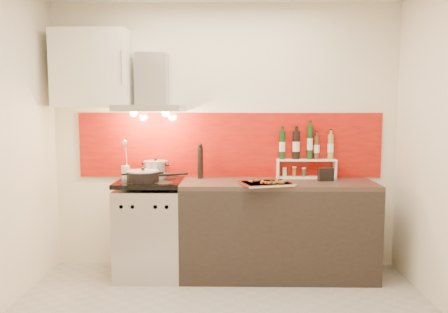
{
  "coord_description": "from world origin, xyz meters",
  "views": [
    {
      "loc": [
        0.06,
        -2.94,
        1.54
      ],
      "look_at": [
        0.0,
        0.95,
        1.15
      ],
      "focal_mm": 35.0,
      "sensor_mm": 36.0,
      "label": 1
    }
  ],
  "objects_px": {
    "saute_pan": "(144,176)",
    "baking_tray": "(266,183)",
    "pepper_mill": "(200,161)",
    "range_stove": "(150,229)",
    "stock_pot": "(156,169)",
    "counter": "(277,229)"
  },
  "relations": [
    {
      "from": "baking_tray",
      "to": "counter",
      "type": "bearing_deg",
      "value": 57.3
    },
    {
      "from": "saute_pan",
      "to": "pepper_mill",
      "type": "bearing_deg",
      "value": 29.59
    },
    {
      "from": "saute_pan",
      "to": "baking_tray",
      "type": "relative_size",
      "value": 1.05
    },
    {
      "from": "saute_pan",
      "to": "pepper_mill",
      "type": "height_order",
      "value": "pepper_mill"
    },
    {
      "from": "range_stove",
      "to": "baking_tray",
      "type": "relative_size",
      "value": 1.74
    },
    {
      "from": "pepper_mill",
      "to": "counter",
      "type": "bearing_deg",
      "value": -14.66
    },
    {
      "from": "stock_pot",
      "to": "pepper_mill",
      "type": "distance_m",
      "value": 0.44
    },
    {
      "from": "pepper_mill",
      "to": "saute_pan",
      "type": "bearing_deg",
      "value": -150.41
    },
    {
      "from": "saute_pan",
      "to": "pepper_mill",
      "type": "xyz_separation_m",
      "value": [
        0.5,
        0.28,
        0.1
      ]
    },
    {
      "from": "counter",
      "to": "pepper_mill",
      "type": "distance_m",
      "value": 0.98
    },
    {
      "from": "pepper_mill",
      "to": "baking_tray",
      "type": "bearing_deg",
      "value": -32.58
    },
    {
      "from": "saute_pan",
      "to": "counter",
      "type": "bearing_deg",
      "value": 4.21
    },
    {
      "from": "saute_pan",
      "to": "baking_tray",
      "type": "distance_m",
      "value": 1.12
    },
    {
      "from": "range_stove",
      "to": "counter",
      "type": "bearing_deg",
      "value": 0.23
    },
    {
      "from": "counter",
      "to": "pepper_mill",
      "type": "relative_size",
      "value": 5.24
    },
    {
      "from": "saute_pan",
      "to": "baking_tray",
      "type": "height_order",
      "value": "saute_pan"
    },
    {
      "from": "counter",
      "to": "stock_pot",
      "type": "xyz_separation_m",
      "value": [
        -1.17,
        0.14,
        0.55
      ]
    },
    {
      "from": "range_stove",
      "to": "baking_tray",
      "type": "distance_m",
      "value": 1.19
    },
    {
      "from": "counter",
      "to": "baking_tray",
      "type": "bearing_deg",
      "value": -122.7
    },
    {
      "from": "baking_tray",
      "to": "saute_pan",
      "type": "bearing_deg",
      "value": 174.54
    },
    {
      "from": "stock_pot",
      "to": "saute_pan",
      "type": "distance_m",
      "value": 0.24
    },
    {
      "from": "stock_pot",
      "to": "range_stove",
      "type": "bearing_deg",
      "value": -102.61
    }
  ]
}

